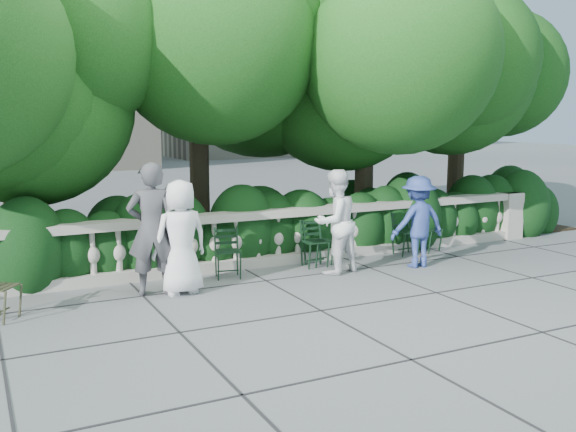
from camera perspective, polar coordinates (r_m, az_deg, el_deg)
name	(u,v)px	position (r m, az deg, el deg)	size (l,w,h in m)	color
ground	(317,289)	(9.95, 2.60, -6.50)	(90.00, 90.00, 0.00)	#5A5D63
balustrade	(268,238)	(11.40, -1.80, -1.99)	(12.00, 0.44, 1.00)	#9E998E
shrub_hedge	(242,252)	(12.58, -4.10, -3.24)	(15.00, 2.60, 1.70)	black
tree_canopy	(269,47)	(12.82, -1.72, 14.81)	(15.04, 6.52, 6.78)	#3F3023
chair_b	(229,280)	(10.51, -5.23, -5.69)	(0.44, 0.48, 0.84)	black
chair_c	(324,267)	(11.39, 3.20, -4.52)	(0.44, 0.48, 0.84)	black
chair_d	(318,268)	(11.26, 2.71, -4.68)	(0.44, 0.48, 0.84)	black
chair_e	(434,253)	(12.85, 12.84, -3.19)	(0.44, 0.48, 0.84)	black
chair_f	(410,256)	(12.43, 10.80, -3.53)	(0.44, 0.48, 0.84)	black
chair_weathered	(12,321)	(9.19, -23.34, -8.55)	(0.44, 0.48, 0.84)	black
person_businessman	(181,237)	(9.64, -9.52, -1.87)	(0.84, 0.55, 1.72)	white
person_woman_grey	(152,229)	(9.64, -12.01, -1.15)	(0.72, 0.47, 1.98)	#434248
person_casual_man	(335,222)	(10.80, 4.22, -0.51)	(0.86, 0.67, 1.76)	white
person_older_blue	(418,222)	(11.46, 11.47, -0.50)	(1.04, 0.60, 1.61)	#2E428A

